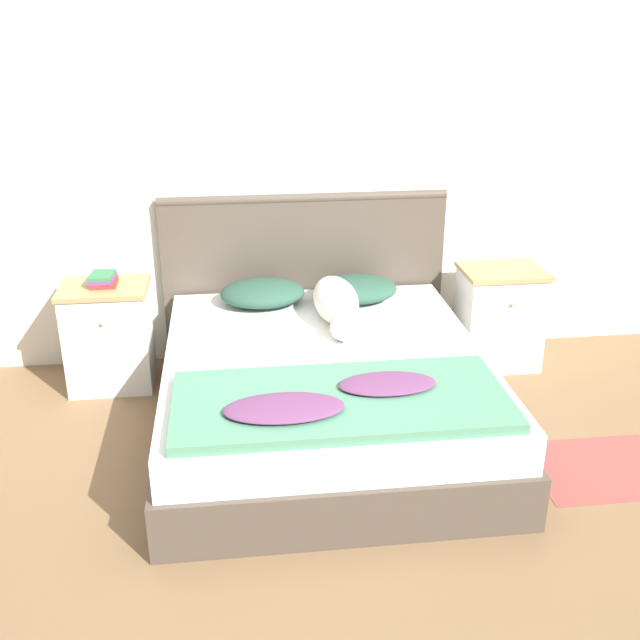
{
  "coord_description": "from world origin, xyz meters",
  "views": [
    {
      "loc": [
        -0.34,
        -2.4,
        2.12
      ],
      "look_at": [
        0.11,
        1.27,
        0.57
      ],
      "focal_mm": 42.0,
      "sensor_mm": 36.0,
      "label": 1
    }
  ],
  "objects_px": {
    "nightstand_right": "(499,317)",
    "dog": "(337,303)",
    "bed": "(324,393)",
    "book_stack": "(103,279)",
    "nightstand_left": "(109,336)",
    "pillow_left": "(263,293)",
    "pillow_right": "(355,289)"
  },
  "relations": [
    {
      "from": "book_stack",
      "to": "bed",
      "type": "bearing_deg",
      "value": -30.91
    },
    {
      "from": "pillow_right",
      "to": "dog",
      "type": "height_order",
      "value": "dog"
    },
    {
      "from": "pillow_left",
      "to": "dog",
      "type": "relative_size",
      "value": 0.62
    },
    {
      "from": "nightstand_left",
      "to": "pillow_right",
      "type": "distance_m",
      "value": 1.5
    },
    {
      "from": "nightstand_right",
      "to": "dog",
      "type": "bearing_deg",
      "value": -165.98
    },
    {
      "from": "dog",
      "to": "book_stack",
      "type": "bearing_deg",
      "value": 167.92
    },
    {
      "from": "bed",
      "to": "pillow_left",
      "type": "height_order",
      "value": "pillow_left"
    },
    {
      "from": "bed",
      "to": "nightstand_left",
      "type": "bearing_deg",
      "value": 149.64
    },
    {
      "from": "nightstand_left",
      "to": "pillow_right",
      "type": "xyz_separation_m",
      "value": [
        1.48,
        0.01,
        0.22
      ]
    },
    {
      "from": "nightstand_right",
      "to": "book_stack",
      "type": "relative_size",
      "value": 3.22
    },
    {
      "from": "nightstand_left",
      "to": "pillow_right",
      "type": "relative_size",
      "value": 1.26
    },
    {
      "from": "book_stack",
      "to": "dog",
      "type": "bearing_deg",
      "value": -12.08
    },
    {
      "from": "pillow_left",
      "to": "dog",
      "type": "distance_m",
      "value": 0.5
    },
    {
      "from": "nightstand_left",
      "to": "pillow_right",
      "type": "bearing_deg",
      "value": 0.51
    },
    {
      "from": "nightstand_left",
      "to": "nightstand_right",
      "type": "xyz_separation_m",
      "value": [
        2.4,
        0.0,
        0.0
      ]
    },
    {
      "from": "bed",
      "to": "nightstand_left",
      "type": "height_order",
      "value": "nightstand_left"
    },
    {
      "from": "bed",
      "to": "pillow_right",
      "type": "bearing_deg",
      "value": 68.54
    },
    {
      "from": "nightstand_left",
      "to": "dog",
      "type": "relative_size",
      "value": 0.78
    },
    {
      "from": "nightstand_left",
      "to": "pillow_left",
      "type": "xyz_separation_m",
      "value": [
        0.92,
        0.01,
        0.22
      ]
    },
    {
      "from": "bed",
      "to": "pillow_left",
      "type": "bearing_deg",
      "value": 111.46
    },
    {
      "from": "book_stack",
      "to": "nightstand_left",
      "type": "bearing_deg",
      "value": -89.84
    },
    {
      "from": "nightstand_right",
      "to": "dog",
      "type": "height_order",
      "value": "dog"
    },
    {
      "from": "pillow_right",
      "to": "book_stack",
      "type": "relative_size",
      "value": 2.55
    },
    {
      "from": "nightstand_left",
      "to": "pillow_left",
      "type": "relative_size",
      "value": 1.26
    },
    {
      "from": "nightstand_right",
      "to": "dog",
      "type": "distance_m",
      "value": 1.13
    },
    {
      "from": "bed",
      "to": "book_stack",
      "type": "xyz_separation_m",
      "value": [
        -1.2,
        0.72,
        0.44
      ]
    },
    {
      "from": "dog",
      "to": "pillow_right",
      "type": "bearing_deg",
      "value": 61.06
    },
    {
      "from": "dog",
      "to": "bed",
      "type": "bearing_deg",
      "value": -106.15
    },
    {
      "from": "pillow_right",
      "to": "dog",
      "type": "distance_m",
      "value": 0.32
    },
    {
      "from": "nightstand_right",
      "to": "book_stack",
      "type": "distance_m",
      "value": 2.42
    },
    {
      "from": "bed",
      "to": "pillow_left",
      "type": "xyz_separation_m",
      "value": [
        -0.28,
        0.71,
        0.31
      ]
    },
    {
      "from": "bed",
      "to": "book_stack",
      "type": "relative_size",
      "value": 9.71
    }
  ]
}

